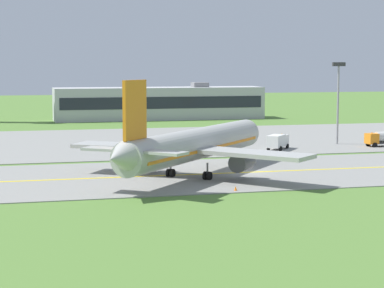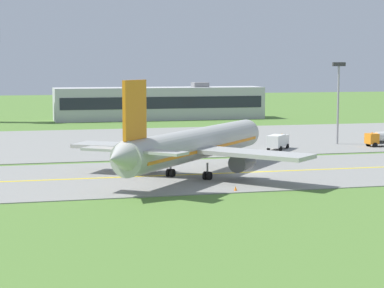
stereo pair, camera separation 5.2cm
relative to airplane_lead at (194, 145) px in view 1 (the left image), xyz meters
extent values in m
plane|color=#517A33|center=(8.28, 1.58, -4.13)|extent=(500.00, 500.00, 0.00)
cube|color=gray|center=(8.28, 1.58, -4.08)|extent=(240.00, 28.00, 0.10)
cube|color=gray|center=(18.28, 43.58, -4.08)|extent=(140.00, 52.00, 0.10)
cube|color=yellow|center=(8.28, 1.58, -4.03)|extent=(220.00, 0.60, 0.01)
cylinder|color=#ADADA8|center=(0.32, 0.37, 0.07)|extent=(25.23, 28.36, 4.00)
cone|color=#ADADA8|center=(12.20, 14.15, 0.07)|extent=(4.58, 4.45, 3.80)
cone|color=#ADADA8|center=(-11.70, -13.57, 0.47)|extent=(4.66, 4.64, 3.40)
cube|color=orange|center=(0.32, 0.37, -0.43)|extent=(23.51, 26.36, 0.36)
cube|color=#1E232D|center=(10.77, 12.49, 0.77)|extent=(3.75, 3.58, 0.70)
cube|color=#ADADA8|center=(-7.56, 4.25, -0.43)|extent=(15.21, 12.15, 0.50)
cylinder|color=#47474C|center=(-4.73, 4.46, -1.83)|extent=(3.96, 4.08, 2.30)
cylinder|color=black|center=(-3.69, 5.67, -1.83)|extent=(1.75, 1.56, 2.10)
cube|color=#ADADA8|center=(5.32, -6.85, -0.43)|extent=(13.50, 14.44, 0.50)
cylinder|color=#47474C|center=(5.11, -4.03, -1.83)|extent=(3.96, 4.08, 2.30)
cylinder|color=black|center=(6.16, -2.81, -1.83)|extent=(1.75, 1.56, 2.10)
cube|color=orange|center=(-9.48, -10.99, 5.32)|extent=(3.18, 3.59, 6.50)
cube|color=#ADADA8|center=(-12.03, -9.05, 0.87)|extent=(6.30, 5.39, 0.30)
cube|color=#ADADA8|center=(-7.18, -13.23, 0.87)|extent=(5.86, 6.02, 0.30)
cylinder|color=slate|center=(8.81, 10.22, -2.76)|extent=(0.24, 0.24, 1.65)
cylinder|color=black|center=(8.81, 10.22, -3.58)|extent=(0.98, 1.06, 1.10)
cylinder|color=slate|center=(-2.96, 0.55, -2.76)|extent=(0.24, 0.24, 1.65)
cylinder|color=black|center=(-3.16, 0.73, -3.58)|extent=(0.98, 1.06, 1.10)
cylinder|color=black|center=(-2.75, 0.37, -3.58)|extent=(0.98, 1.06, 1.10)
cylinder|color=slate|center=(0.98, -2.84, -2.76)|extent=(0.24, 0.24, 1.65)
cylinder|color=black|center=(0.77, -2.66, -3.58)|extent=(0.98, 1.06, 1.10)
cylinder|color=black|center=(1.19, -3.02, -3.58)|extent=(0.98, 1.06, 1.10)
cube|color=orange|center=(38.17, 24.59, -2.63)|extent=(1.99, 2.17, 1.80)
cube|color=#1E232D|center=(37.41, 24.52, -2.32)|extent=(0.30, 1.84, 0.81)
cylinder|color=orange|center=(38.17, 24.59, -1.63)|extent=(0.20, 0.20, 0.18)
cylinder|color=black|center=(38.27, 23.60, -3.68)|extent=(0.93, 0.39, 0.90)
cylinder|color=black|center=(38.08, 25.59, -3.68)|extent=(0.93, 0.39, 0.90)
cube|color=silver|center=(22.21, 26.35, -2.63)|extent=(2.69, 2.66, 1.80)
cube|color=#1E232D|center=(22.70, 26.93, -2.32)|extent=(1.49, 1.27, 0.81)
cube|color=silver|center=(20.29, 24.04, -2.53)|extent=(4.30, 4.57, 2.00)
cylinder|color=orange|center=(22.21, 26.35, -1.63)|extent=(0.20, 0.20, 0.18)
cylinder|color=black|center=(21.44, 26.99, -3.68)|extent=(0.81, 0.88, 0.90)
cylinder|color=black|center=(22.98, 25.71, -3.68)|extent=(0.81, 0.88, 0.90)
cylinder|color=black|center=(18.94, 24.07, -3.68)|extent=(0.81, 0.88, 0.90)
cylinder|color=black|center=(20.56, 22.72, -3.68)|extent=(0.81, 0.88, 0.90)
cube|color=#B2B2B7|center=(15.10, 95.34, 0.04)|extent=(54.32, 10.35, 8.34)
cube|color=#1E232D|center=(15.10, 90.11, 0.46)|extent=(52.14, 0.10, 3.00)
cube|color=slate|center=(25.97, 95.34, 4.81)|extent=(4.00, 4.00, 1.20)
cylinder|color=gray|center=(34.21, 29.94, 2.87)|extent=(0.36, 0.36, 14.00)
cube|color=#333333|center=(34.21, 29.94, 10.22)|extent=(2.40, 0.50, 0.70)
cone|color=orange|center=(2.00, -11.19, -3.83)|extent=(0.44, 0.44, 0.60)
camera|label=1|loc=(-22.57, -88.12, 10.31)|focal=67.30mm
camera|label=2|loc=(-22.52, -88.13, 10.31)|focal=67.30mm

